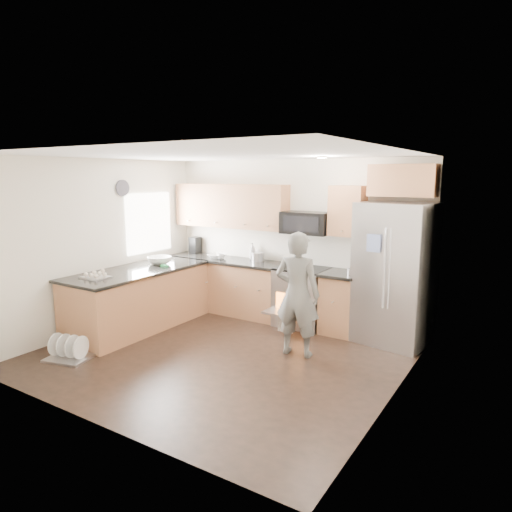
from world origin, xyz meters
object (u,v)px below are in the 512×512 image
Objects in this scene: stove_range at (302,283)px; person at (297,294)px; dish_rack at (69,353)px; refrigerator at (394,274)px.

stove_range is 1.24m from person.
refrigerator is at bearing 40.33° from dish_rack.
dish_rack is (-3.35, -2.85, -0.90)m from refrigerator.
stove_range is at bearing -74.21° from person.
stove_range is 3.49m from dish_rack.
person is (-0.93, -1.13, -0.17)m from refrigerator.
person reaches higher than dish_rack.
stove_range is 0.90× the size of refrigerator.
dish_rack is at bearing 27.74° from person.
stove_range is at bearing -170.71° from refrigerator.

